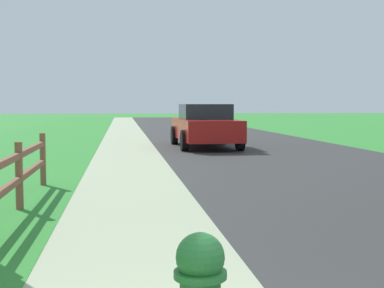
% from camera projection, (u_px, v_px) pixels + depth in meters
% --- Properties ---
extents(ground_plane, '(120.00, 120.00, 0.00)m').
position_uv_depth(ground_plane, '(145.00, 135.00, 26.77)').
color(ground_plane, '#328933').
extents(road_asphalt, '(7.00, 66.00, 0.01)m').
position_uv_depth(road_asphalt, '(208.00, 132.00, 29.20)').
color(road_asphalt, '#323232').
rests_on(road_asphalt, ground).
extents(curb_concrete, '(6.00, 66.00, 0.01)m').
position_uv_depth(curb_concrete, '(87.00, 133.00, 28.36)').
color(curb_concrete, '#A6B18D').
rests_on(curb_concrete, ground).
extents(grass_verge, '(5.00, 66.00, 0.00)m').
position_uv_depth(grass_verge, '(58.00, 133.00, 28.16)').
color(grass_verge, '#328933').
rests_on(grass_verge, ground).
extents(parked_suv_red, '(2.12, 4.87, 1.53)m').
position_uv_depth(parked_suv_red, '(205.00, 126.00, 18.98)').
color(parked_suv_red, maroon).
rests_on(parked_suv_red, ground).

